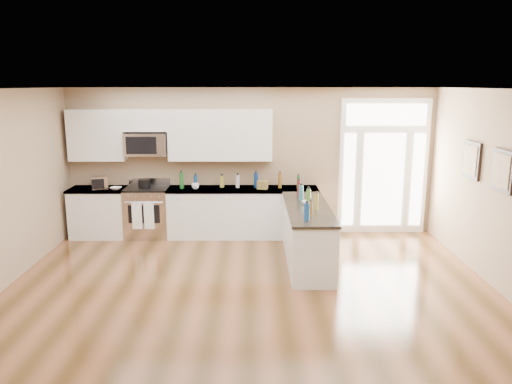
# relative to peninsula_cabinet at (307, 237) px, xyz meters

# --- Properties ---
(ground) EXTENTS (8.00, 8.00, 0.00)m
(ground) POSITION_rel_peninsula_cabinet_xyz_m (-0.93, -2.24, -0.43)
(ground) COLOR #4A3015
(room_shell) EXTENTS (8.00, 8.00, 8.00)m
(room_shell) POSITION_rel_peninsula_cabinet_xyz_m (-0.93, -2.24, 1.27)
(room_shell) COLOR #9F8364
(room_shell) RESTS_ON ground
(back_cabinet_left) EXTENTS (1.10, 0.66, 0.94)m
(back_cabinet_left) POSITION_rel_peninsula_cabinet_xyz_m (-3.80, 1.45, 0.00)
(back_cabinet_left) COLOR silver
(back_cabinet_left) RESTS_ON ground
(back_cabinet_right) EXTENTS (2.85, 0.66, 0.94)m
(back_cabinet_right) POSITION_rel_peninsula_cabinet_xyz_m (-1.08, 1.45, 0.00)
(back_cabinet_right) COLOR silver
(back_cabinet_right) RESTS_ON ground
(peninsula_cabinet) EXTENTS (0.69, 2.32, 0.94)m
(peninsula_cabinet) POSITION_rel_peninsula_cabinet_xyz_m (0.00, 0.00, 0.00)
(peninsula_cabinet) COLOR silver
(peninsula_cabinet) RESTS_ON ground
(upper_cabinet_left) EXTENTS (1.04, 0.33, 0.95)m
(upper_cabinet_left) POSITION_rel_peninsula_cabinet_xyz_m (-3.81, 1.59, 1.49)
(upper_cabinet_left) COLOR silver
(upper_cabinet_left) RESTS_ON room_shell
(upper_cabinet_right) EXTENTS (1.94, 0.33, 0.95)m
(upper_cabinet_right) POSITION_rel_peninsula_cabinet_xyz_m (-1.50, 1.59, 1.49)
(upper_cabinet_right) COLOR silver
(upper_cabinet_right) RESTS_ON room_shell
(upper_cabinet_short) EXTENTS (0.82, 0.33, 0.40)m
(upper_cabinet_short) POSITION_rel_peninsula_cabinet_xyz_m (-2.88, 1.59, 1.77)
(upper_cabinet_short) COLOR silver
(upper_cabinet_short) RESTS_ON room_shell
(microwave) EXTENTS (0.78, 0.41, 0.42)m
(microwave) POSITION_rel_peninsula_cabinet_xyz_m (-2.88, 1.56, 1.33)
(microwave) COLOR silver
(microwave) RESTS_ON room_shell
(entry_door) EXTENTS (1.70, 0.10, 2.60)m
(entry_door) POSITION_rel_peninsula_cabinet_xyz_m (1.62, 1.71, 0.87)
(entry_door) COLOR white
(entry_door) RESTS_ON ground
(wall_art_near) EXTENTS (0.05, 0.58, 0.58)m
(wall_art_near) POSITION_rel_peninsula_cabinet_xyz_m (2.54, -0.04, 1.27)
(wall_art_near) COLOR black
(wall_art_near) RESTS_ON room_shell
(wall_art_far) EXTENTS (0.05, 0.58, 0.58)m
(wall_art_far) POSITION_rel_peninsula_cabinet_xyz_m (2.54, -1.04, 1.27)
(wall_art_far) COLOR black
(wall_art_far) RESTS_ON room_shell
(kitchen_range) EXTENTS (0.80, 0.71, 1.08)m
(kitchen_range) POSITION_rel_peninsula_cabinet_xyz_m (-2.89, 1.45, 0.04)
(kitchen_range) COLOR silver
(kitchen_range) RESTS_ON ground
(stockpot) EXTENTS (0.24, 0.24, 0.17)m
(stockpot) POSITION_rel_peninsula_cabinet_xyz_m (-2.93, 1.45, 0.60)
(stockpot) COLOR black
(stockpot) RESTS_ON kitchen_range
(toaster_oven) EXTENTS (0.34, 0.30, 0.24)m
(toaster_oven) POSITION_rel_peninsula_cabinet_xyz_m (-3.74, 1.37, 0.63)
(toaster_oven) COLOR silver
(toaster_oven) RESTS_ON back_cabinet_left
(cardboard_box) EXTENTS (0.22, 0.18, 0.16)m
(cardboard_box) POSITION_rel_peninsula_cabinet_xyz_m (-0.71, 1.37, 0.58)
(cardboard_box) COLOR brown
(cardboard_box) RESTS_ON back_cabinet_right
(bowl_left) EXTENTS (0.24, 0.24, 0.05)m
(bowl_left) POSITION_rel_peninsula_cabinet_xyz_m (-3.44, 1.32, 0.53)
(bowl_left) COLOR white
(bowl_left) RESTS_ON back_cabinet_left
(bowl_peninsula) EXTENTS (0.19, 0.19, 0.05)m
(bowl_peninsula) POSITION_rel_peninsula_cabinet_xyz_m (-0.00, 0.20, 0.53)
(bowl_peninsula) COLOR white
(bowl_peninsula) RESTS_ON peninsula_cabinet
(cup_counter) EXTENTS (0.14, 0.14, 0.11)m
(cup_counter) POSITION_rel_peninsula_cabinet_xyz_m (-1.96, 1.37, 0.56)
(cup_counter) COLOR white
(cup_counter) RESTS_ON back_cabinet_right
(counter_bottles) EXTENTS (2.41, 2.46, 0.30)m
(counter_bottles) POSITION_rel_peninsula_cabinet_xyz_m (-0.72, 0.84, 0.63)
(counter_bottles) COLOR #19591E
(counter_bottles) RESTS_ON back_cabinet_right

